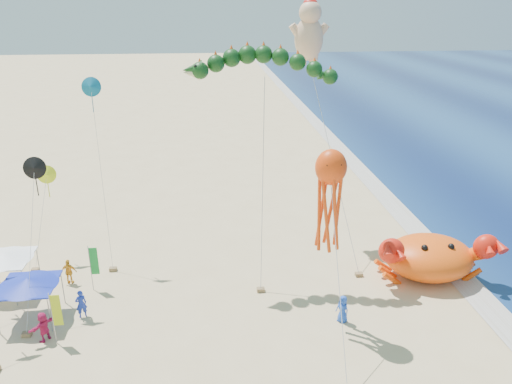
% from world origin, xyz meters
% --- Properties ---
extents(ground, '(320.00, 320.00, 0.00)m').
position_xyz_m(ground, '(0.00, 0.00, 0.00)').
color(ground, '#D1B784').
rests_on(ground, ground).
extents(foam_strip, '(320.00, 320.00, 0.00)m').
position_xyz_m(foam_strip, '(12.00, 0.00, 0.01)').
color(foam_strip, silver).
rests_on(foam_strip, ground).
extents(crab_inflatable, '(8.06, 4.98, 3.53)m').
position_xyz_m(crab_inflatable, '(9.79, 1.56, 1.56)').
color(crab_inflatable, '#FF530D').
rests_on(crab_inflatable, ground).
extents(dragon_kite, '(9.68, 4.55, 14.79)m').
position_xyz_m(dragon_kite, '(-1.38, 4.15, 13.72)').
color(dragon_kite, '#0E3310').
rests_on(dragon_kite, ground).
extents(cherub_kite, '(3.73, 9.13, 17.85)m').
position_xyz_m(cherub_kite, '(2.69, 10.09, 15.64)').
color(cherub_kite, '#E8B58D').
rests_on(cherub_kite, ground).
extents(octopus_kite, '(1.70, 7.41, 10.46)m').
position_xyz_m(octopus_kite, '(1.51, -2.54, 8.05)').
color(octopus_kite, '#EE420C').
rests_on(octopus_kite, ground).
extents(canopy_blue, '(3.42, 3.42, 2.71)m').
position_xyz_m(canopy_blue, '(-15.58, -0.66, 2.44)').
color(canopy_blue, gray).
rests_on(canopy_blue, ground).
extents(canopy_white, '(3.53, 3.53, 2.71)m').
position_xyz_m(canopy_white, '(-18.11, 2.75, 2.44)').
color(canopy_white, gray).
rests_on(canopy_white, ground).
extents(feather_flags, '(6.84, 6.04, 3.20)m').
position_xyz_m(feather_flags, '(-15.53, -0.58, 2.01)').
color(feather_flags, gray).
rests_on(feather_flags, ground).
extents(beachgoers, '(23.28, 7.12, 1.82)m').
position_xyz_m(beachgoers, '(-12.64, -0.46, 0.88)').
color(beachgoers, gold).
rests_on(beachgoers, ground).
extents(small_kites, '(7.62, 12.83, 13.03)m').
position_xyz_m(small_kites, '(-15.78, 2.87, 7.40)').
color(small_kites, '#DEF01A').
rests_on(small_kites, ground).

